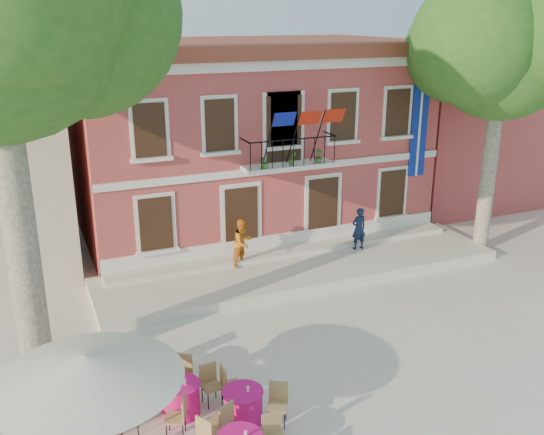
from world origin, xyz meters
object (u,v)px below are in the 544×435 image
(plane_tree_east, at_px, (503,48))
(pedestrian_navy, at_px, (359,229))
(patio_umbrella, at_px, (86,368))
(pedestrian_orange, at_px, (243,243))
(cafe_table_2, at_px, (94,416))
(cafe_table_1, at_px, (243,405))
(cafe_table_3, at_px, (181,397))
(cafe_table_4, at_px, (152,373))

(plane_tree_east, relative_size, pedestrian_navy, 6.37)
(plane_tree_east, xyz_separation_m, patio_umbrella, (-14.99, -6.50, -5.01))
(pedestrian_orange, bearing_deg, cafe_table_2, -158.94)
(cafe_table_1, bearing_deg, patio_umbrella, -172.88)
(patio_umbrella, height_order, pedestrian_navy, patio_umbrella)
(cafe_table_2, bearing_deg, cafe_table_1, -15.93)
(patio_umbrella, height_order, pedestrian_orange, patio_umbrella)
(patio_umbrella, relative_size, cafe_table_2, 1.80)
(patio_umbrella, relative_size, pedestrian_navy, 2.26)
(cafe_table_3, bearing_deg, patio_umbrella, -149.13)
(plane_tree_east, height_order, cafe_table_1, plane_tree_east)
(plane_tree_east, relative_size, pedestrian_orange, 6.00)
(cafe_table_2, height_order, cafe_table_4, same)
(patio_umbrella, relative_size, cafe_table_4, 1.90)
(pedestrian_navy, xyz_separation_m, cafe_table_2, (-10.23, -6.40, -0.66))
(plane_tree_east, xyz_separation_m, cafe_table_1, (-11.84, -6.11, -6.93))
(pedestrian_navy, bearing_deg, cafe_table_3, 36.31)
(plane_tree_east, relative_size, cafe_table_1, 5.32)
(cafe_table_1, relative_size, cafe_table_4, 1.01)
(plane_tree_east, bearing_deg, pedestrian_orange, 171.52)
(plane_tree_east, bearing_deg, pedestrian_navy, 165.94)
(cafe_table_1, bearing_deg, cafe_table_3, 146.14)
(cafe_table_2, relative_size, cafe_table_3, 1.05)
(cafe_table_2, xyz_separation_m, cafe_table_4, (1.48, 1.12, 0.01))
(plane_tree_east, height_order, pedestrian_navy, plane_tree_east)
(pedestrian_orange, bearing_deg, cafe_table_3, -148.21)
(pedestrian_navy, relative_size, cafe_table_4, 0.84)
(pedestrian_orange, distance_m, cafe_table_4, 7.02)
(cafe_table_3, bearing_deg, cafe_table_1, -33.86)
(patio_umbrella, bearing_deg, pedestrian_orange, 52.86)
(pedestrian_navy, height_order, cafe_table_1, pedestrian_navy)
(pedestrian_orange, relative_size, cafe_table_2, 0.85)
(patio_umbrella, bearing_deg, cafe_table_3, 30.87)
(cafe_table_2, bearing_deg, pedestrian_orange, 48.51)
(pedestrian_orange, height_order, cafe_table_3, pedestrian_orange)
(pedestrian_navy, relative_size, cafe_table_1, 0.83)
(plane_tree_east, bearing_deg, cafe_table_3, -157.78)
(cafe_table_2, bearing_deg, pedestrian_navy, 32.05)
(cafe_table_4, bearing_deg, plane_tree_east, 17.09)
(plane_tree_east, height_order, pedestrian_orange, plane_tree_east)
(plane_tree_east, bearing_deg, patio_umbrella, -156.56)
(cafe_table_2, bearing_deg, patio_umbrella, -95.25)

